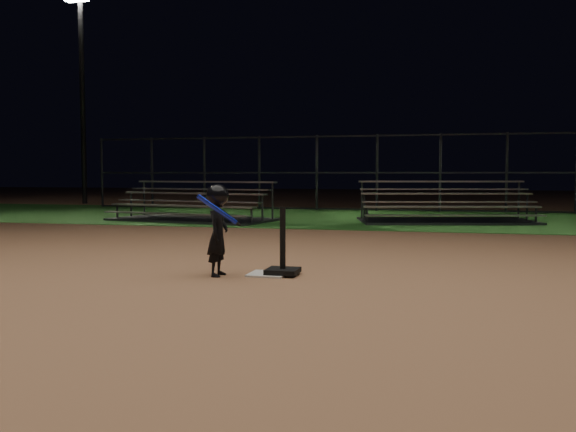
% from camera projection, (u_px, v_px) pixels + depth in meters
% --- Properties ---
extents(ground, '(80.00, 80.00, 0.00)m').
position_uv_depth(ground, '(268.00, 275.00, 7.41)').
color(ground, '#996745').
rests_on(ground, ground).
extents(grass_strip, '(60.00, 8.00, 0.01)m').
position_uv_depth(grass_strip, '(366.00, 217.00, 17.09)').
color(grass_strip, '#1F4F19').
rests_on(grass_strip, ground).
extents(home_plate, '(0.45, 0.45, 0.02)m').
position_uv_depth(home_plate, '(268.00, 274.00, 7.41)').
color(home_plate, beige).
rests_on(home_plate, ground).
extents(batting_tee, '(0.38, 0.38, 0.80)m').
position_uv_depth(batting_tee, '(283.00, 261.00, 7.37)').
color(batting_tee, black).
rests_on(batting_tee, home_plate).
extents(child_batter, '(0.45, 0.51, 1.10)m').
position_uv_depth(child_batter, '(218.00, 227.00, 7.30)').
color(child_batter, black).
rests_on(child_batter, ground).
extents(bleacher_left, '(4.48, 2.75, 1.02)m').
position_uv_depth(bleacher_left, '(193.00, 213.00, 15.86)').
color(bleacher_left, '#A9A9AD').
rests_on(bleacher_left, ground).
extents(bleacher_right, '(4.61, 3.00, 1.04)m').
position_uv_depth(bleacher_right, '(446.00, 214.00, 15.32)').
color(bleacher_right, '#AEAEB3').
rests_on(bleacher_right, ground).
extents(backstop_fence, '(20.08, 0.08, 2.50)m').
position_uv_depth(backstop_fence, '(377.00, 173.00, 19.90)').
color(backstop_fence, '#38383D').
rests_on(backstop_fence, ground).
extents(light_pole_left, '(0.90, 0.53, 8.30)m').
position_uv_depth(light_pole_left, '(81.00, 80.00, 24.42)').
color(light_pole_left, '#2D2D30').
rests_on(light_pole_left, ground).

